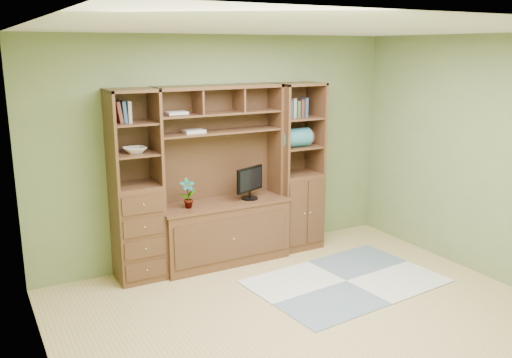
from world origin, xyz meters
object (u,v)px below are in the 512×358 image
right_tower (297,167)px  monitor (250,177)px  center_hutch (223,177)px  left_tower (136,187)px

right_tower → monitor: bearing=-173.9°
center_hutch → right_tower: bearing=2.2°
center_hutch → monitor: center_hutch is taller
left_tower → right_tower: size_ratio=1.00×
left_tower → monitor: 1.32m
left_tower → monitor: (1.32, -0.07, -0.03)m
center_hutch → right_tower: (1.02, 0.04, 0.00)m
right_tower → monitor: right_tower is taller
left_tower → right_tower: 2.02m
monitor → right_tower: bearing=-16.3°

